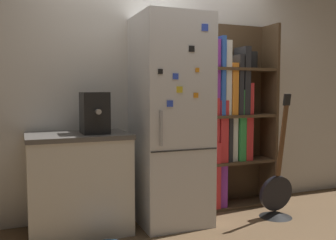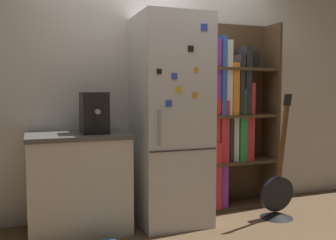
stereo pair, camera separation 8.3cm
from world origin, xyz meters
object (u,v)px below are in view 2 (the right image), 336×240
object	(u,v)px
refrigerator	(170,120)
bookshelf	(228,119)
espresso_machine	(94,113)
guitar	(277,201)

from	to	relation	value
refrigerator	bookshelf	bearing A→B (deg)	15.12
espresso_machine	guitar	distance (m)	1.97
refrigerator	espresso_machine	size ratio (longest dim) A/B	5.38
espresso_machine	guitar	bearing A→B (deg)	-9.94
bookshelf	espresso_machine	xyz separation A→B (m)	(-1.45, -0.19, 0.11)
guitar	espresso_machine	bearing A→B (deg)	170.06
refrigerator	bookshelf	world-z (taller)	bookshelf
refrigerator	guitar	size ratio (longest dim) A/B	1.59
bookshelf	espresso_machine	bearing A→B (deg)	-172.43
refrigerator	espresso_machine	distance (m)	0.72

